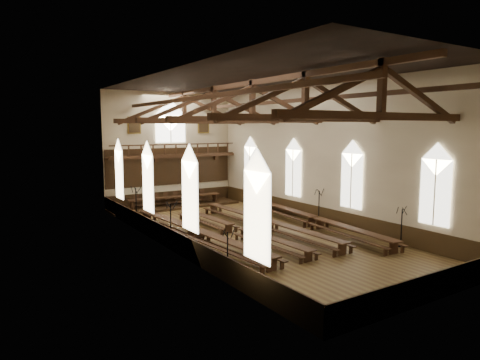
# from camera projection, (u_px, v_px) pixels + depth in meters

# --- Properties ---
(ground) EXTENTS (26.00, 26.00, 0.00)m
(ground) POSITION_uv_depth(u_px,v_px,m) (252.00, 234.00, 27.97)
(ground) COLOR brown
(ground) RESTS_ON ground
(room_walls) EXTENTS (26.00, 26.00, 26.00)m
(room_walls) POSITION_uv_depth(u_px,v_px,m) (252.00, 135.00, 27.19)
(room_walls) COLOR beige
(room_walls) RESTS_ON ground
(wainscot_band) EXTENTS (12.00, 26.00, 1.20)m
(wainscot_band) POSITION_uv_depth(u_px,v_px,m) (252.00, 225.00, 27.90)
(wainscot_band) COLOR #34230F
(wainscot_band) RESTS_ON ground
(side_windows) EXTENTS (11.85, 19.80, 4.50)m
(side_windows) POSITION_uv_depth(u_px,v_px,m) (252.00, 177.00, 27.52)
(side_windows) COLOR white
(side_windows) RESTS_ON room_walls
(end_window) EXTENTS (2.80, 0.12, 3.80)m
(end_window) POSITION_uv_depth(u_px,v_px,m) (170.00, 124.00, 37.87)
(end_window) COLOR white
(end_window) RESTS_ON room_walls
(minstrels_gallery) EXTENTS (11.80, 1.24, 3.70)m
(minstrels_gallery) POSITION_uv_depth(u_px,v_px,m) (172.00, 161.00, 38.08)
(minstrels_gallery) COLOR #3E2113
(minstrels_gallery) RESTS_ON room_walls
(portraits) EXTENTS (7.75, 0.09, 1.45)m
(portraits) POSITION_uv_depth(u_px,v_px,m) (171.00, 125.00, 37.89)
(portraits) COLOR brown
(portraits) RESTS_ON room_walls
(roof_trusses) EXTENTS (11.70, 25.70, 2.80)m
(roof_trusses) POSITION_uv_depth(u_px,v_px,m) (252.00, 107.00, 26.97)
(roof_trusses) COLOR #3E2113
(roof_trusses) RESTS_ON room_walls
(refectory_row_a) EXTENTS (2.14, 14.73, 0.77)m
(refectory_row_a) POSITION_uv_depth(u_px,v_px,m) (196.00, 232.00, 26.06)
(refectory_row_a) COLOR #3E2113
(refectory_row_a) RESTS_ON ground
(refectory_row_b) EXTENTS (1.63, 13.70, 0.67)m
(refectory_row_b) POSITION_uv_depth(u_px,v_px,m) (236.00, 229.00, 27.30)
(refectory_row_b) COLOR #3E2113
(refectory_row_b) RESTS_ON ground
(refectory_row_c) EXTENTS (1.69, 14.57, 0.77)m
(refectory_row_c) POSITION_uv_depth(u_px,v_px,m) (265.00, 222.00, 28.90)
(refectory_row_c) COLOR #3E2113
(refectory_row_c) RESTS_ON ground
(refectory_row_d) EXTENTS (2.26, 14.73, 0.77)m
(refectory_row_d) POSITION_uv_depth(u_px,v_px,m) (316.00, 220.00, 29.54)
(refectory_row_d) COLOR #3E2113
(refectory_row_d) RESTS_ON ground
(dais) EXTENTS (11.40, 2.79, 0.19)m
(dais) POSITION_uv_depth(u_px,v_px,m) (175.00, 206.00, 37.30)
(dais) COLOR #34230F
(dais) RESTS_ON ground
(high_table) EXTENTS (8.30, 1.39, 0.77)m
(high_table) POSITION_uv_depth(u_px,v_px,m) (175.00, 198.00, 37.21)
(high_table) COLOR #3E2113
(high_table) RESTS_ON dais
(high_chairs) EXTENTS (6.78, 0.49, 1.06)m
(high_chairs) POSITION_uv_depth(u_px,v_px,m) (171.00, 197.00, 37.89)
(high_chairs) COLOR #3E2113
(high_chairs) RESTS_ON dais
(candelabrum_left_near) EXTENTS (0.68, 0.66, 2.28)m
(candelabrum_left_near) POSITION_uv_depth(u_px,v_px,m) (228.00, 263.00, 19.78)
(candelabrum_left_near) COLOR black
(candelabrum_left_near) RESTS_ON ground
(candelabrum_left_mid) EXTENTS (0.74, 0.80, 2.62)m
(candelabrum_left_mid) POSITION_uv_depth(u_px,v_px,m) (171.00, 232.00, 25.20)
(candelabrum_left_mid) COLOR black
(candelabrum_left_mid) RESTS_ON ground
(candelabrum_left_far) EXTENTS (0.82, 0.86, 2.85)m
(candelabrum_left_far) POSITION_uv_depth(u_px,v_px,m) (136.00, 213.00, 30.25)
(candelabrum_left_far) COLOR black
(candelabrum_left_far) RESTS_ON ground
(candelabrum_right_near) EXTENTS (0.68, 0.72, 2.38)m
(candelabrum_right_near) POSITION_uv_depth(u_px,v_px,m) (401.00, 235.00, 24.80)
(candelabrum_right_near) COLOR black
(candelabrum_right_near) RESTS_ON ground
(candelabrum_right_mid) EXTENTS (0.74, 0.78, 2.58)m
(candelabrum_right_mid) POSITION_uv_depth(u_px,v_px,m) (319.00, 214.00, 30.57)
(candelabrum_right_mid) COLOR black
(candelabrum_right_mid) RESTS_ON ground
(candelabrum_right_far) EXTENTS (0.74, 0.72, 2.46)m
(candelabrum_right_far) POSITION_uv_depth(u_px,v_px,m) (266.00, 201.00, 35.87)
(candelabrum_right_far) COLOR black
(candelabrum_right_far) RESTS_ON ground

